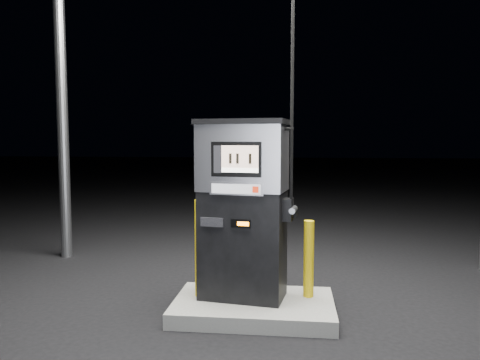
# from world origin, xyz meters

# --- Properties ---
(ground) EXTENTS (80.00, 80.00, 0.00)m
(ground) POSITION_xyz_m (0.00, 0.00, 0.00)
(ground) COLOR black
(ground) RESTS_ON ground
(pump_island) EXTENTS (1.60, 1.00, 0.15)m
(pump_island) POSITION_xyz_m (0.00, 0.00, 0.07)
(pump_island) COLOR #62615D
(pump_island) RESTS_ON ground
(fuel_dispenser) EXTENTS (1.03, 0.66, 3.76)m
(fuel_dispenser) POSITION_xyz_m (-0.12, 0.08, 1.08)
(fuel_dispenser) COLOR black
(fuel_dispenser) RESTS_ON pump_island
(bollard_left) EXTENTS (0.16, 0.16, 1.00)m
(bollard_left) POSITION_xyz_m (-0.55, 0.07, 0.65)
(bollard_left) COLOR #DEB90C
(bollard_left) RESTS_ON pump_island
(bollard_right) EXTENTS (0.13, 0.13, 0.79)m
(bollard_right) POSITION_xyz_m (0.55, 0.17, 0.55)
(bollard_right) COLOR #DEB90C
(bollard_right) RESTS_ON pump_island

